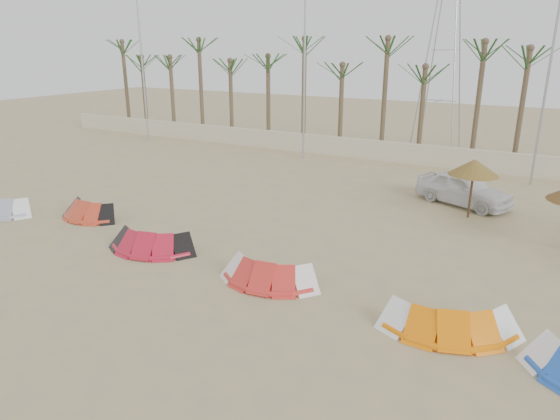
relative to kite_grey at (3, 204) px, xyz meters
The scene contains 14 objects.
ground 13.06m from the kite_grey, 12.87° to the right, with size 120.00×120.00×0.00m, color tan.
boundary_wall 22.94m from the kite_grey, 56.32° to the left, with size 60.00×0.30×1.30m, color beige.
palm_line 25.29m from the kite_grey, 56.96° to the left, with size 52.00×4.00×7.70m.
lamp_a 19.32m from the kite_grey, 112.96° to the left, with size 1.25×0.14×11.00m.
lamp_b 19.14m from the kite_grey, 68.42° to the left, with size 1.25×0.14×11.00m.
lamp_c 27.42m from the kite_grey, 39.47° to the left, with size 1.25×0.14×11.00m.
pylon 28.60m from the kite_grey, 61.32° to the left, with size 3.00×3.00×14.00m, color #A5A8AD, non-canonical shape.
kite_grey is the anchor object (origin of this frame).
kite_red_left 4.33m from the kite_grey, 21.16° to the left, with size 2.94×1.60×0.90m.
kite_red_mid 9.06m from the kite_grey, ahead, with size 3.58×2.18×0.90m.
kite_red_right 14.20m from the kite_grey, ahead, with size 3.37×1.84×0.90m.
kite_orange 19.85m from the kite_grey, ahead, with size 3.89×2.51×0.90m.
parasol_left 21.11m from the kite_grey, 27.44° to the left, with size 2.16×2.16×2.65m.
car 21.47m from the kite_grey, 32.60° to the left, with size 1.84×4.58×1.56m, color white.
Camera 1 is at (8.84, -9.86, 7.31)m, focal length 32.00 mm.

